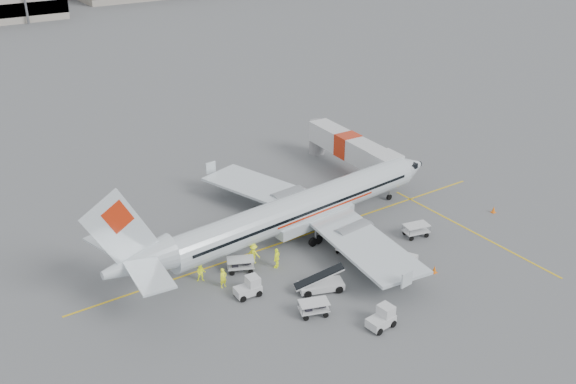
# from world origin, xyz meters

# --- Properties ---
(ground) EXTENTS (360.00, 360.00, 0.00)m
(ground) POSITION_xyz_m (0.00, 0.00, 0.00)
(ground) COLOR #56595B
(stripe_lead) EXTENTS (44.00, 0.20, 0.01)m
(stripe_lead) POSITION_xyz_m (0.00, 0.00, 0.01)
(stripe_lead) COLOR yellow
(stripe_lead) RESTS_ON ground
(stripe_cross) EXTENTS (0.20, 20.00, 0.01)m
(stripe_cross) POSITION_xyz_m (14.00, -8.00, 0.01)
(stripe_cross) COLOR yellow
(stripe_cross) RESTS_ON ground
(aircraft) EXTENTS (37.80, 30.82, 9.79)m
(aircraft) POSITION_xyz_m (0.12, 0.08, 4.89)
(aircraft) COLOR silver
(aircraft) RESTS_ON ground
(jet_bridge) EXTENTS (3.89, 16.71, 4.35)m
(jet_bridge) POSITION_xyz_m (13.15, 9.43, 2.18)
(jet_bridge) COLOR silver
(jet_bridge) RESTS_ON ground
(belt_loader) EXTENTS (5.14, 3.35, 2.61)m
(belt_loader) POSITION_xyz_m (-3.63, -8.11, 1.30)
(belt_loader) COLOR silver
(belt_loader) RESTS_ON ground
(tug_fore) EXTENTS (2.60, 2.19, 1.75)m
(tug_fore) POSITION_xyz_m (3.47, -10.48, 0.87)
(tug_fore) COLOR silver
(tug_fore) RESTS_ON ground
(tug_mid) EXTENTS (2.24, 1.42, 1.65)m
(tug_mid) POSITION_xyz_m (-2.82, -14.38, 0.83)
(tug_mid) COLOR silver
(tug_mid) RESTS_ON ground
(tug_aft) EXTENTS (2.15, 1.33, 1.61)m
(tug_aft) POSITION_xyz_m (-8.88, -5.43, 0.80)
(tug_aft) COLOR silver
(tug_aft) RESTS_ON ground
(cart_loaded_a) EXTENTS (2.61, 2.16, 1.18)m
(cart_loaded_a) POSITION_xyz_m (-7.53, -2.00, 0.59)
(cart_loaded_a) COLOR silver
(cart_loaded_a) RESTS_ON ground
(cart_loaded_b) EXTENTS (2.55, 2.00, 1.17)m
(cart_loaded_b) POSITION_xyz_m (-6.02, -10.40, 0.58)
(cart_loaded_b) COLOR silver
(cart_loaded_b) RESTS_ON ground
(cart_empty_a) EXTENTS (2.58, 2.02, 1.18)m
(cart_empty_a) POSITION_xyz_m (1.96, -4.62, 0.59)
(cart_empty_a) COLOR silver
(cart_empty_a) RESTS_ON ground
(cart_empty_b) EXTENTS (2.55, 1.83, 1.21)m
(cart_empty_b) POSITION_xyz_m (8.96, -5.95, 0.60)
(cart_empty_b) COLOR silver
(cart_empty_b) RESTS_ON ground
(cone_nose) EXTENTS (0.42, 0.42, 0.69)m
(cone_nose) POSITION_xyz_m (18.76, -6.84, 0.35)
(cone_nose) COLOR orange
(cone_nose) RESTS_ON ground
(cone_port) EXTENTS (0.33, 0.33, 0.54)m
(cone_port) POSITION_xyz_m (4.98, 9.16, 0.27)
(cone_port) COLOR orange
(cone_port) RESTS_ON ground
(cone_stbd) EXTENTS (0.41, 0.41, 0.67)m
(cone_stbd) POSITION_xyz_m (5.86, -11.36, 0.34)
(cone_stbd) COLOR orange
(cone_stbd) RESTS_ON ground
(crew_a) EXTENTS (0.68, 0.49, 1.74)m
(crew_a) POSITION_xyz_m (-9.90, -3.30, 0.87)
(crew_a) COLOR #F1FF1F
(crew_a) RESTS_ON ground
(crew_b) EXTENTS (0.97, 0.90, 1.60)m
(crew_b) POSITION_xyz_m (-10.99, -1.50, 0.80)
(crew_b) COLOR #F1FF1F
(crew_b) RESTS_ON ground
(crew_c) EXTENTS (1.18, 1.35, 1.82)m
(crew_c) POSITION_xyz_m (-5.94, -1.50, 0.91)
(crew_c) COLOR #F1FF1F
(crew_c) RESTS_ON ground
(crew_d) EXTENTS (1.14, 0.98, 1.84)m
(crew_d) POSITION_xyz_m (-4.68, -3.22, 0.92)
(crew_d) COLOR #F1FF1F
(crew_d) RESTS_ON ground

